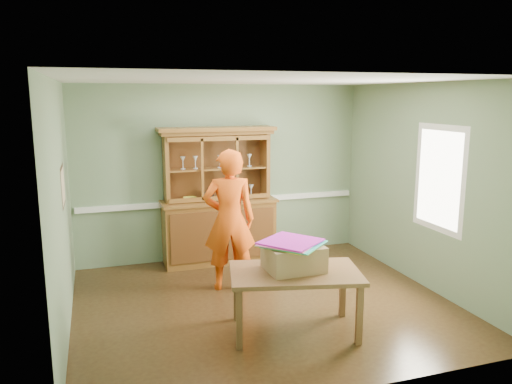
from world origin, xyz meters
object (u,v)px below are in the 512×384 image
object	(u,v)px
dining_table	(295,278)
person	(229,220)
china_hutch	(218,215)
cardboard_box	(294,257)

from	to	relation	value
dining_table	person	xyz separation A→B (m)	(-0.34, 1.43, 0.33)
person	china_hutch	bearing A→B (deg)	-86.25
dining_table	cardboard_box	world-z (taller)	cardboard_box
cardboard_box	dining_table	bearing A→B (deg)	-91.71
dining_table	person	bearing A→B (deg)	116.70
china_hutch	cardboard_box	size ratio (longest dim) A/B	3.52
china_hutch	person	xyz separation A→B (m)	(-0.13, -1.14, 0.20)
china_hutch	cardboard_box	world-z (taller)	china_hutch
china_hutch	cardboard_box	bearing A→B (deg)	-85.25
dining_table	china_hutch	bearing A→B (deg)	108.04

